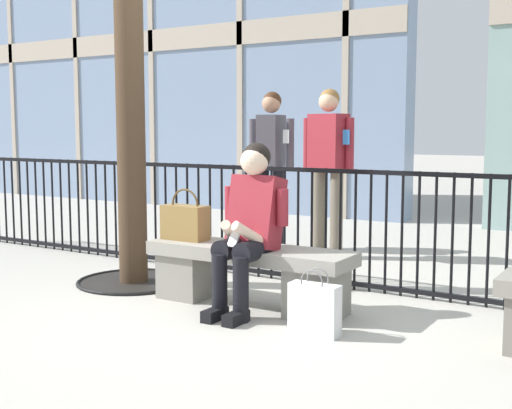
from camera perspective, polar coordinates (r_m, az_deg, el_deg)
The scene contains 8 objects.
ground_plane at distance 5.05m, azimuth -0.60°, elevation -8.59°, with size 60.00×60.00×0.00m, color #B2ADA3.
stone_bench at distance 4.99m, azimuth -0.61°, elevation -5.58°, with size 1.60×0.44×0.45m.
seated_person_with_phone at distance 4.77m, azimuth -0.57°, elevation -1.51°, with size 0.52×0.66×1.21m.
handbag_on_bench at distance 5.26m, azimuth -6.02°, elevation -1.45°, with size 0.37×0.17×0.40m.
shopping_bag at distance 4.35m, azimuth 4.98°, elevation -8.75°, with size 0.33×0.12×0.43m.
bystander_at_railing at distance 6.84m, azimuth 6.13°, elevation 3.80°, with size 0.55×0.31×1.71m.
bystander_further_back at distance 7.32m, azimuth 1.29°, elevation 4.00°, with size 0.55×0.42×1.71m.
plaza_railing at distance 5.71m, azimuth 4.16°, elevation -1.74°, with size 8.55×0.04×0.99m.
Camera 1 is at (2.61, -4.13, 1.31)m, focal length 47.23 mm.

